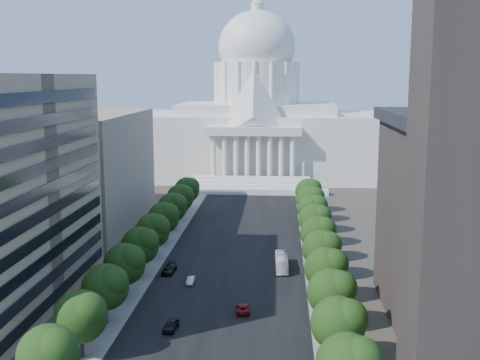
% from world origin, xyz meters
% --- Properties ---
extents(road_asphalt, '(30.00, 260.00, 0.01)m').
position_xyz_m(road_asphalt, '(0.00, 90.00, 0.00)').
color(road_asphalt, black).
rests_on(road_asphalt, ground).
extents(sidewalk_left, '(8.00, 260.00, 0.02)m').
position_xyz_m(sidewalk_left, '(-19.00, 90.00, 0.00)').
color(sidewalk_left, gray).
rests_on(sidewalk_left, ground).
extents(sidewalk_right, '(8.00, 260.00, 0.02)m').
position_xyz_m(sidewalk_right, '(19.00, 90.00, 0.00)').
color(sidewalk_right, gray).
rests_on(sidewalk_right, ground).
extents(capitol, '(120.00, 56.00, 73.00)m').
position_xyz_m(capitol, '(0.00, 184.89, 20.01)').
color(capitol, white).
rests_on(capitol, ground).
extents(office_block_left_far, '(38.00, 52.00, 30.00)m').
position_xyz_m(office_block_left_far, '(-48.00, 100.00, 15.00)').
color(office_block_left_far, gray).
rests_on(office_block_left_far, ground).
extents(tree_l_a, '(7.79, 7.60, 9.97)m').
position_xyz_m(tree_l_a, '(-17.66, 11.81, 6.45)').
color(tree_l_a, '#33261C').
rests_on(tree_l_a, ground).
extents(tree_l_b, '(7.79, 7.60, 9.97)m').
position_xyz_m(tree_l_b, '(-17.66, 23.81, 6.45)').
color(tree_l_b, '#33261C').
rests_on(tree_l_b, ground).
extents(tree_l_c, '(7.79, 7.60, 9.97)m').
position_xyz_m(tree_l_c, '(-17.66, 35.81, 6.45)').
color(tree_l_c, '#33261C').
rests_on(tree_l_c, ground).
extents(tree_l_d, '(7.79, 7.60, 9.97)m').
position_xyz_m(tree_l_d, '(-17.66, 47.81, 6.45)').
color(tree_l_d, '#33261C').
rests_on(tree_l_d, ground).
extents(tree_l_e, '(7.79, 7.60, 9.97)m').
position_xyz_m(tree_l_e, '(-17.66, 59.81, 6.45)').
color(tree_l_e, '#33261C').
rests_on(tree_l_e, ground).
extents(tree_l_f, '(7.79, 7.60, 9.97)m').
position_xyz_m(tree_l_f, '(-17.66, 71.81, 6.45)').
color(tree_l_f, '#33261C').
rests_on(tree_l_f, ground).
extents(tree_l_g, '(7.79, 7.60, 9.97)m').
position_xyz_m(tree_l_g, '(-17.66, 83.81, 6.45)').
color(tree_l_g, '#33261C').
rests_on(tree_l_g, ground).
extents(tree_l_h, '(7.79, 7.60, 9.97)m').
position_xyz_m(tree_l_h, '(-17.66, 95.81, 6.45)').
color(tree_l_h, '#33261C').
rests_on(tree_l_h, ground).
extents(tree_l_i, '(7.79, 7.60, 9.97)m').
position_xyz_m(tree_l_i, '(-17.66, 107.81, 6.45)').
color(tree_l_i, '#33261C').
rests_on(tree_l_i, ground).
extents(tree_l_j, '(7.79, 7.60, 9.97)m').
position_xyz_m(tree_l_j, '(-17.66, 119.81, 6.45)').
color(tree_l_j, '#33261C').
rests_on(tree_l_j, ground).
extents(tree_r_b, '(7.79, 7.60, 9.97)m').
position_xyz_m(tree_r_b, '(18.34, 23.81, 6.45)').
color(tree_r_b, '#33261C').
rests_on(tree_r_b, ground).
extents(tree_r_c, '(7.79, 7.60, 9.97)m').
position_xyz_m(tree_r_c, '(18.34, 35.81, 6.45)').
color(tree_r_c, '#33261C').
rests_on(tree_r_c, ground).
extents(tree_r_d, '(7.79, 7.60, 9.97)m').
position_xyz_m(tree_r_d, '(18.34, 47.81, 6.45)').
color(tree_r_d, '#33261C').
rests_on(tree_r_d, ground).
extents(tree_r_e, '(7.79, 7.60, 9.97)m').
position_xyz_m(tree_r_e, '(18.34, 59.81, 6.45)').
color(tree_r_e, '#33261C').
rests_on(tree_r_e, ground).
extents(tree_r_f, '(7.79, 7.60, 9.97)m').
position_xyz_m(tree_r_f, '(18.34, 71.81, 6.45)').
color(tree_r_f, '#33261C').
rests_on(tree_r_f, ground).
extents(tree_r_g, '(7.79, 7.60, 9.97)m').
position_xyz_m(tree_r_g, '(18.34, 83.81, 6.45)').
color(tree_r_g, '#33261C').
rests_on(tree_r_g, ground).
extents(tree_r_h, '(7.79, 7.60, 9.97)m').
position_xyz_m(tree_r_h, '(18.34, 95.81, 6.45)').
color(tree_r_h, '#33261C').
rests_on(tree_r_h, ground).
extents(tree_r_i, '(7.79, 7.60, 9.97)m').
position_xyz_m(tree_r_i, '(18.34, 107.81, 6.45)').
color(tree_r_i, '#33261C').
rests_on(tree_r_i, ground).
extents(tree_r_j, '(7.79, 7.60, 9.97)m').
position_xyz_m(tree_r_j, '(18.34, 119.81, 6.45)').
color(tree_r_j, '#33261C').
rests_on(tree_r_j, ground).
extents(streetlight_b, '(2.61, 0.44, 9.00)m').
position_xyz_m(streetlight_b, '(19.90, 35.00, 5.82)').
color(streetlight_b, gray).
rests_on(streetlight_b, ground).
extents(streetlight_c, '(2.61, 0.44, 9.00)m').
position_xyz_m(streetlight_c, '(19.90, 60.00, 5.82)').
color(streetlight_c, gray).
rests_on(streetlight_c, ground).
extents(streetlight_d, '(2.61, 0.44, 9.00)m').
position_xyz_m(streetlight_d, '(19.90, 85.00, 5.82)').
color(streetlight_d, gray).
rests_on(streetlight_d, ground).
extents(streetlight_e, '(2.61, 0.44, 9.00)m').
position_xyz_m(streetlight_e, '(19.90, 110.00, 5.82)').
color(streetlight_e, gray).
rests_on(streetlight_e, ground).
extents(streetlight_f, '(2.61, 0.44, 9.00)m').
position_xyz_m(streetlight_f, '(19.90, 135.00, 5.82)').
color(streetlight_f, gray).
rests_on(streetlight_f, ground).
extents(car_dark_a, '(2.30, 4.82, 1.59)m').
position_xyz_m(car_dark_a, '(-7.10, 34.17, 0.80)').
color(car_dark_a, black).
rests_on(car_dark_a, ground).
extents(car_silver, '(1.43, 3.95, 1.30)m').
position_xyz_m(car_silver, '(-7.19, 55.67, 0.65)').
color(car_silver, '#B7BBBF').
rests_on(car_silver, ground).
extents(car_red, '(2.64, 4.96, 1.33)m').
position_xyz_m(car_red, '(3.75, 42.20, 0.66)').
color(car_red, maroon).
rests_on(car_red, ground).
extents(car_dark_b, '(2.63, 5.79, 1.64)m').
position_xyz_m(car_dark_b, '(-12.53, 61.81, 0.82)').
color(car_dark_b, black).
rests_on(car_dark_b, ground).
extents(city_bus, '(2.79, 10.50, 2.90)m').
position_xyz_m(city_bus, '(10.32, 65.92, 1.45)').
color(city_bus, white).
rests_on(city_bus, ground).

